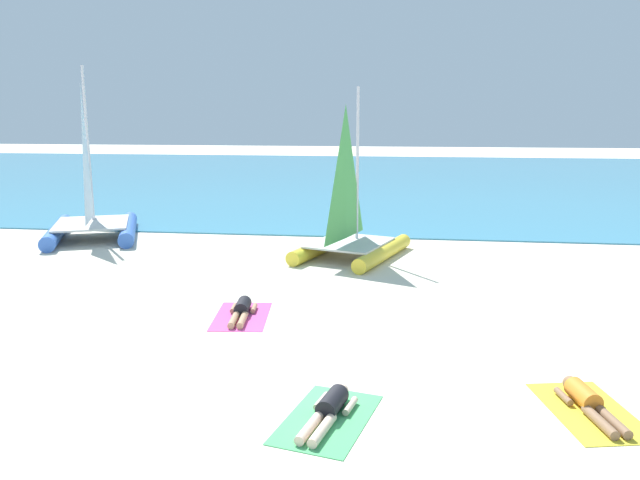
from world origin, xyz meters
name	(u,v)px	position (x,y,z in m)	size (l,w,h in m)	color
ground_plane	(340,246)	(0.00, 10.00, 0.00)	(120.00, 120.00, 0.00)	beige
ocean_water	(372,178)	(0.00, 31.43, 0.03)	(120.00, 40.00, 0.05)	teal
sailboat_yellow	(350,233)	(0.46, 8.50, 0.74)	(3.50, 4.37, 4.96)	yellow
sailboat_blue	(91,213)	(-8.51, 10.20, 0.86)	(4.30, 5.17, 5.77)	blue
towel_left	(242,316)	(-1.36, 2.75, 0.01)	(1.10, 1.90, 0.01)	#D84C99
sunbather_left	(242,310)	(-1.36, 2.82, 0.13)	(0.59, 1.57, 0.30)	black
towel_middle	(327,419)	(0.98, -1.46, 0.01)	(1.10, 1.90, 0.01)	#4CB266
sunbather_middle	(329,408)	(0.99, -1.39, 0.13)	(0.74, 1.56, 0.30)	black
towel_right	(589,411)	(4.69, -0.74, 0.01)	(1.10, 1.90, 0.01)	yellow
sunbather_right	(588,401)	(4.68, -0.67, 0.13)	(0.72, 1.56, 0.30)	orange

